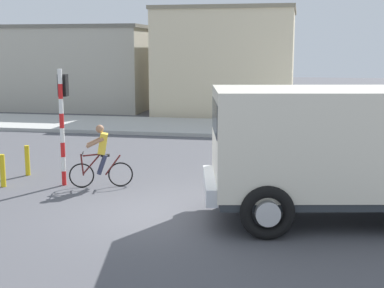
{
  "coord_description": "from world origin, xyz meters",
  "views": [
    {
      "loc": [
        3.08,
        -11.77,
        3.77
      ],
      "look_at": [
        0.33,
        2.5,
        1.2
      ],
      "focal_mm": 51.29,
      "sensor_mm": 36.0,
      "label": 1
    }
  ],
  "objects_px": {
    "car_red_near": "(356,129)",
    "cyclist": "(101,156)",
    "traffic_light_pole": "(62,111)",
    "bollard_far": "(27,160)",
    "truck_foreground": "(333,146)",
    "bollard_near": "(3,171)"
  },
  "relations": [
    {
      "from": "car_red_near",
      "to": "cyclist",
      "type": "bearing_deg",
      "value": -137.43
    },
    {
      "from": "bollard_far",
      "to": "truck_foreground",
      "type": "bearing_deg",
      "value": -17.28
    },
    {
      "from": "truck_foreground",
      "to": "car_red_near",
      "type": "bearing_deg",
      "value": 80.91
    },
    {
      "from": "cyclist",
      "to": "bollard_near",
      "type": "bearing_deg",
      "value": -169.8
    },
    {
      "from": "traffic_light_pole",
      "to": "bollard_far",
      "type": "height_order",
      "value": "traffic_light_pole"
    },
    {
      "from": "truck_foreground",
      "to": "car_red_near",
      "type": "relative_size",
      "value": 1.42
    },
    {
      "from": "car_red_near",
      "to": "bollard_far",
      "type": "distance_m",
      "value": 11.56
    },
    {
      "from": "bollard_far",
      "to": "bollard_near",
      "type": "bearing_deg",
      "value": -90.0
    },
    {
      "from": "traffic_light_pole",
      "to": "car_red_near",
      "type": "bearing_deg",
      "value": 38.25
    },
    {
      "from": "cyclist",
      "to": "bollard_far",
      "type": "height_order",
      "value": "cyclist"
    },
    {
      "from": "car_red_near",
      "to": "bollard_near",
      "type": "height_order",
      "value": "car_red_near"
    },
    {
      "from": "cyclist",
      "to": "bollard_far",
      "type": "relative_size",
      "value": 1.91
    },
    {
      "from": "bollard_near",
      "to": "truck_foreground",
      "type": "bearing_deg",
      "value": -8.47
    },
    {
      "from": "car_red_near",
      "to": "traffic_light_pole",
      "type": "bearing_deg",
      "value": -141.75
    },
    {
      "from": "cyclist",
      "to": "bollard_far",
      "type": "bearing_deg",
      "value": 160.92
    },
    {
      "from": "truck_foreground",
      "to": "bollard_far",
      "type": "bearing_deg",
      "value": 162.72
    },
    {
      "from": "cyclist",
      "to": "traffic_light_pole",
      "type": "relative_size",
      "value": 0.54
    },
    {
      "from": "cyclist",
      "to": "bollard_near",
      "type": "xyz_separation_m",
      "value": [
        -2.66,
        -0.48,
        -0.41
      ]
    },
    {
      "from": "cyclist",
      "to": "bollard_near",
      "type": "distance_m",
      "value": 2.74
    },
    {
      "from": "truck_foreground",
      "to": "car_red_near",
      "type": "height_order",
      "value": "truck_foreground"
    },
    {
      "from": "traffic_light_pole",
      "to": "cyclist",
      "type": "bearing_deg",
      "value": -4.41
    },
    {
      "from": "truck_foreground",
      "to": "cyclist",
      "type": "relative_size",
      "value": 3.37
    }
  ]
}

